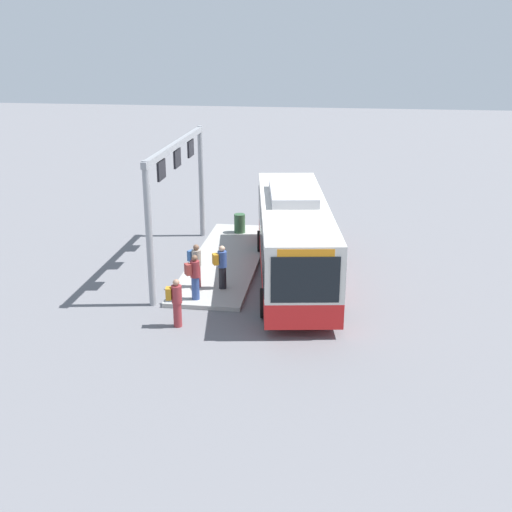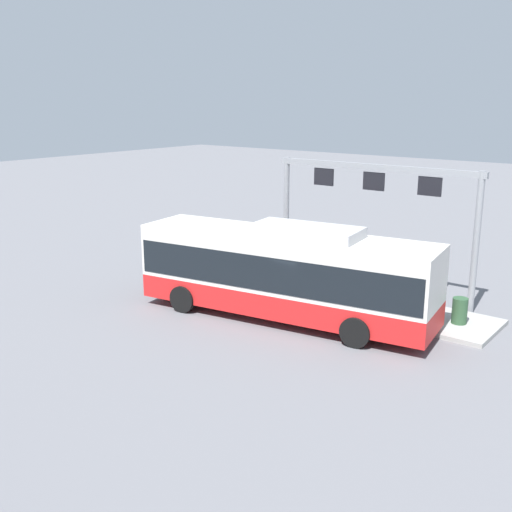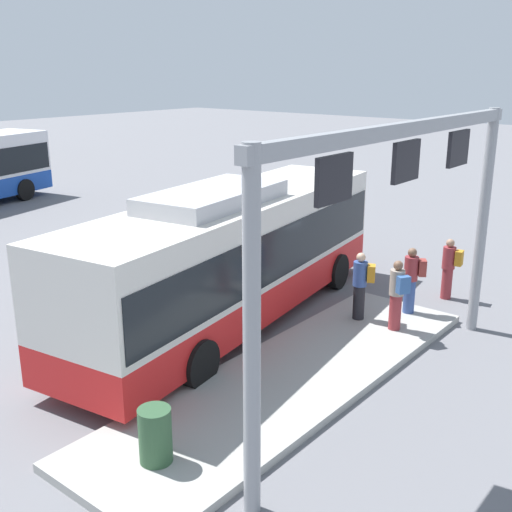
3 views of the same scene
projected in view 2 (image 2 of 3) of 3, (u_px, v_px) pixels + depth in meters
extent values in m
plane|color=slate|center=(284.00, 318.00, 21.89)|extent=(120.00, 120.00, 0.00)
cube|color=#9E9E99|center=(361.00, 304.00, 23.20)|extent=(10.00, 2.80, 0.16)
cube|color=red|center=(284.00, 298.00, 21.69)|extent=(10.94, 4.06, 0.85)
cube|color=silver|center=(284.00, 260.00, 21.35)|extent=(10.94, 4.06, 1.90)
cube|color=black|center=(284.00, 266.00, 21.40)|extent=(10.73, 4.07, 1.20)
cube|color=black|center=(162.00, 246.00, 23.92)|extent=(0.36, 2.11, 1.50)
cube|color=#B7B7BC|center=(306.00, 231.00, 20.68)|extent=(3.96, 2.29, 0.36)
cube|color=orange|center=(163.00, 224.00, 23.68)|extent=(0.38, 1.75, 0.28)
cylinder|color=black|center=(183.00, 299.00, 22.44)|extent=(1.03, 0.45, 1.00)
cylinder|color=black|center=(218.00, 282.00, 24.46)|extent=(1.03, 0.45, 1.00)
cylinder|color=black|center=(355.00, 332.00, 19.26)|extent=(1.03, 0.45, 1.00)
cylinder|color=black|center=(380.00, 310.00, 21.28)|extent=(1.03, 0.45, 1.00)
cylinder|color=maroon|center=(239.00, 265.00, 27.27)|extent=(0.32, 0.32, 0.85)
cylinder|color=maroon|center=(239.00, 249.00, 27.09)|extent=(0.39, 0.39, 0.60)
sphere|color=#9E755B|center=(239.00, 240.00, 26.98)|extent=(0.22, 0.22, 0.22)
cube|color=#BF7F1E|center=(242.00, 247.00, 27.30)|extent=(0.31, 0.23, 0.40)
cylinder|color=black|center=(284.00, 278.00, 24.68)|extent=(0.38, 0.38, 0.85)
cylinder|color=#334C8C|center=(284.00, 261.00, 24.49)|extent=(0.46, 0.46, 0.60)
sphere|color=tan|center=(284.00, 251.00, 24.39)|extent=(0.22, 0.22, 0.22)
cube|color=#BF7F1E|center=(285.00, 259.00, 24.73)|extent=(0.33, 0.29, 0.40)
cylinder|color=#334C8C|center=(272.00, 270.00, 25.94)|extent=(0.39, 0.39, 0.85)
cylinder|color=maroon|center=(273.00, 253.00, 25.76)|extent=(0.47, 0.47, 0.60)
sphere|color=brown|center=(273.00, 244.00, 25.66)|extent=(0.22, 0.22, 0.22)
cube|color=maroon|center=(273.00, 251.00, 26.00)|extent=(0.33, 0.30, 0.40)
cylinder|color=maroon|center=(298.00, 273.00, 25.41)|extent=(0.38, 0.38, 0.85)
cylinder|color=gray|center=(298.00, 256.00, 25.23)|extent=(0.47, 0.47, 0.60)
sphere|color=brown|center=(298.00, 247.00, 25.13)|extent=(0.22, 0.22, 0.22)
cube|color=#335993|center=(304.00, 255.00, 25.31)|extent=(0.33, 0.30, 0.40)
cylinder|color=gray|center=(476.00, 244.00, 21.84)|extent=(0.24, 0.24, 5.20)
cylinder|color=gray|center=(286.00, 217.00, 26.78)|extent=(0.24, 0.24, 5.20)
cube|color=gray|center=(374.00, 167.00, 23.70)|extent=(8.70, 0.20, 0.24)
cube|color=black|center=(430.00, 186.00, 22.48)|extent=(0.90, 0.08, 0.70)
cube|color=black|center=(374.00, 181.00, 23.84)|extent=(0.90, 0.08, 0.70)
cube|color=black|center=(324.00, 177.00, 25.20)|extent=(0.90, 0.08, 0.70)
cylinder|color=#2D5133|center=(460.00, 311.00, 20.87)|extent=(0.52, 0.52, 0.90)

